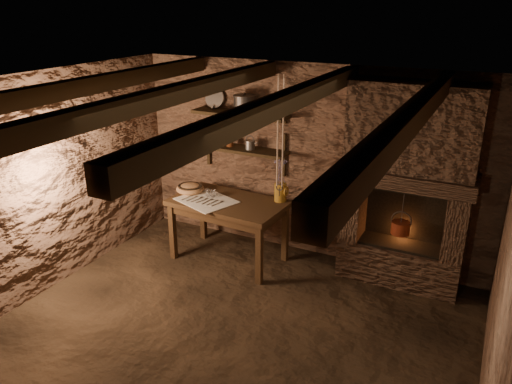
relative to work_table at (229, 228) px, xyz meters
The scene contains 25 objects.
floor 1.60m from the work_table, 60.63° to the right, with size 4.50×4.50×0.00m, color black.
back_wall 1.27m from the work_table, 40.87° to the left, with size 4.50×0.04×2.40m, color #4B3023.
front_wall 3.52m from the work_table, 77.25° to the right, with size 4.50×0.04×2.40m, color #4B3023.
left_wall 2.15m from the work_table, 137.99° to the right, with size 0.04×4.00×2.40m, color #4B3023.
right_wall 3.38m from the work_table, 24.10° to the right, with size 0.04×4.00×2.40m, color #4B3023.
ceiling 2.51m from the work_table, 60.63° to the right, with size 4.50×4.00×0.04m, color black.
beam_far_left 2.43m from the work_table, 118.92° to the right, with size 0.14×3.95×0.16m, color black.
beam_mid_left 2.33m from the work_table, 79.19° to the right, with size 0.14×3.95×0.16m, color black.
beam_mid_right 2.63m from the work_table, 46.94° to the right, with size 0.14×3.95×0.16m, color black.
beam_far_right 3.23m from the work_table, 30.79° to the right, with size 0.14×3.95×0.16m, color black.
shelf_lower 1.01m from the work_table, 100.66° to the left, with size 1.25×0.30×0.04m, color black.
shelf_upper 1.42m from the work_table, 100.66° to the left, with size 1.25×0.30×0.04m, color black.
hearth 2.20m from the work_table, 11.92° to the left, with size 1.43×0.51×2.30m.
work_table is the anchor object (origin of this frame).
linen_cloth 0.45m from the work_table, 154.59° to the right, with size 0.66×0.53×0.01m, color white.
pewter_cutlery_row 0.47m from the work_table, 150.56° to the right, with size 0.55×0.21×0.01m, color gray, non-canonical shape.
drinking_glasses 0.47m from the work_table, behind, with size 0.21×0.06×0.09m, color silver, non-canonical shape.
stoneware_jug 0.87m from the work_table, 26.66° to the left, with size 0.18×0.18×0.52m.
wooden_bowl 0.71m from the work_table, behind, with size 0.35×0.35×0.13m, color #A57347.
iron_stockpot 1.53m from the work_table, 92.80° to the left, with size 0.27×0.27×0.20m, color #2F2C2A.
tin_pan 1.67m from the work_table, 130.41° to the left, with size 0.26×0.26×0.03m, color gray.
small_kettle 1.07m from the work_table, 84.34° to the left, with size 0.16×0.12×0.17m, color gray, non-canonical shape.
rusty_tin 1.09m from the work_table, 115.96° to the left, with size 0.08×0.08×0.08m, color #572711.
red_pot 2.05m from the work_table, 10.63° to the left, with size 0.24×0.24×0.54m.
hanging_ropes 1.62m from the work_table, 20.09° to the right, with size 0.08×0.08×1.20m, color beige, non-canonical shape.
Camera 1 is at (2.06, -3.51, 3.06)m, focal length 35.00 mm.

